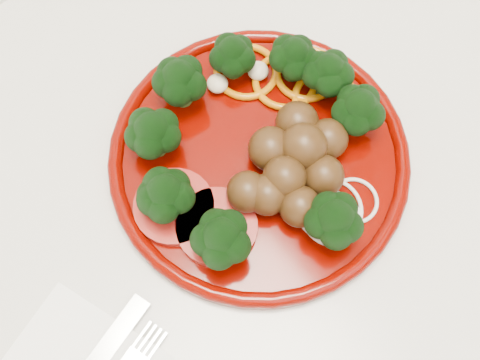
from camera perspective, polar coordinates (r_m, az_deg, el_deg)
counter at (r=0.99m, az=-0.16°, el=-9.15°), size 2.40×0.60×0.90m
plate at (r=0.54m, az=1.73°, el=2.86°), size 0.28×0.28×0.06m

